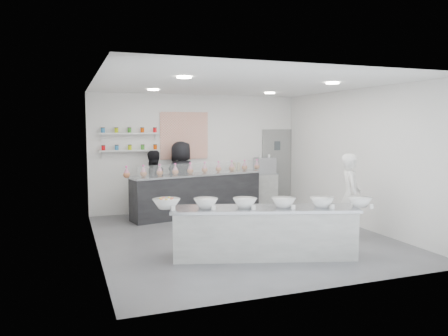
{
  "coord_description": "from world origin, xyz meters",
  "views": [
    {
      "loc": [
        -3.24,
        -7.91,
        2.21
      ],
      "look_at": [
        -0.2,
        0.4,
        1.35
      ],
      "focal_mm": 35.0,
      "sensor_mm": 36.0,
      "label": 1
    }
  ],
  "objects_px": {
    "prep_counter": "(264,232)",
    "staff_left": "(152,184)",
    "espresso_ledge": "(255,190)",
    "espresso_machine": "(265,166)",
    "staff_right": "(181,178)",
    "back_bar": "(198,194)",
    "woman_prep": "(350,196)"
  },
  "relations": [
    {
      "from": "espresso_machine",
      "to": "woman_prep",
      "type": "relative_size",
      "value": 0.32
    },
    {
      "from": "woman_prep",
      "to": "staff_right",
      "type": "bearing_deg",
      "value": 60.76
    },
    {
      "from": "back_bar",
      "to": "espresso_ledge",
      "type": "relative_size",
      "value": 2.72
    },
    {
      "from": "woman_prep",
      "to": "staff_left",
      "type": "height_order",
      "value": "woman_prep"
    },
    {
      "from": "prep_counter",
      "to": "espresso_ledge",
      "type": "xyz_separation_m",
      "value": [
        1.7,
        4.18,
        0.04
      ]
    },
    {
      "from": "espresso_ledge",
      "to": "staff_right",
      "type": "xyz_separation_m",
      "value": [
        -2.08,
        -0.18,
        0.45
      ]
    },
    {
      "from": "back_bar",
      "to": "staff_left",
      "type": "distance_m",
      "value": 1.13
    },
    {
      "from": "staff_right",
      "to": "espresso_ledge",
      "type": "bearing_deg",
      "value": 160.75
    },
    {
      "from": "prep_counter",
      "to": "back_bar",
      "type": "height_order",
      "value": "back_bar"
    },
    {
      "from": "espresso_machine",
      "to": "back_bar",
      "type": "bearing_deg",
      "value": -165.71
    },
    {
      "from": "woman_prep",
      "to": "espresso_ledge",
      "type": "bearing_deg",
      "value": 31.39
    },
    {
      "from": "back_bar",
      "to": "staff_left",
      "type": "relative_size",
      "value": 2.09
    },
    {
      "from": "espresso_ledge",
      "to": "staff_left",
      "type": "distance_m",
      "value": 2.87
    },
    {
      "from": "espresso_machine",
      "to": "staff_left",
      "type": "bearing_deg",
      "value": -175.0
    },
    {
      "from": "prep_counter",
      "to": "woman_prep",
      "type": "height_order",
      "value": "woman_prep"
    },
    {
      "from": "staff_right",
      "to": "espresso_machine",
      "type": "bearing_deg",
      "value": 160.16
    },
    {
      "from": "prep_counter",
      "to": "espresso_machine",
      "type": "distance_m",
      "value": 4.68
    },
    {
      "from": "espresso_ledge",
      "to": "back_bar",
      "type": "bearing_deg",
      "value": -163.49
    },
    {
      "from": "prep_counter",
      "to": "staff_left",
      "type": "bearing_deg",
      "value": 123.34
    },
    {
      "from": "espresso_ledge",
      "to": "woman_prep",
      "type": "xyz_separation_m",
      "value": [
        0.42,
        -3.63,
        0.38
      ]
    },
    {
      "from": "staff_left",
      "to": "staff_right",
      "type": "bearing_deg",
      "value": 170.0
    },
    {
      "from": "back_bar",
      "to": "woman_prep",
      "type": "xyz_separation_m",
      "value": [
        2.18,
        -3.11,
        0.31
      ]
    },
    {
      "from": "espresso_ledge",
      "to": "staff_right",
      "type": "distance_m",
      "value": 2.14
    },
    {
      "from": "prep_counter",
      "to": "espresso_machine",
      "type": "height_order",
      "value": "espresso_machine"
    },
    {
      "from": "espresso_ledge",
      "to": "espresso_machine",
      "type": "bearing_deg",
      "value": 0.0
    },
    {
      "from": "espresso_machine",
      "to": "staff_right",
      "type": "distance_m",
      "value": 2.39
    },
    {
      "from": "prep_counter",
      "to": "back_bar",
      "type": "relative_size",
      "value": 0.92
    },
    {
      "from": "woman_prep",
      "to": "staff_right",
      "type": "distance_m",
      "value": 4.26
    },
    {
      "from": "staff_right",
      "to": "back_bar",
      "type": "bearing_deg",
      "value": 108.77
    },
    {
      "from": "prep_counter",
      "to": "woman_prep",
      "type": "relative_size",
      "value": 1.86
    },
    {
      "from": "woman_prep",
      "to": "staff_left",
      "type": "bearing_deg",
      "value": 68.88
    },
    {
      "from": "back_bar",
      "to": "woman_prep",
      "type": "height_order",
      "value": "woman_prep"
    }
  ]
}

